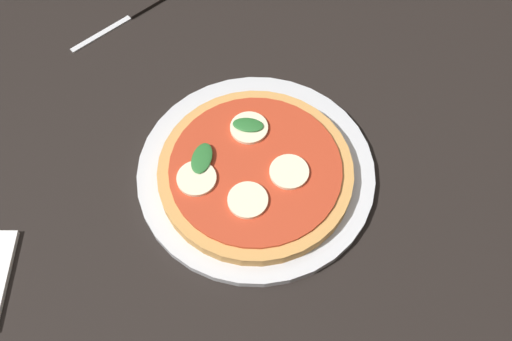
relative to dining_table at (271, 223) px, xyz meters
name	(u,v)px	position (x,y,z in m)	size (l,w,h in m)	color
ground_plane	(265,333)	(0.00, 0.00, -0.62)	(6.00, 6.00, 0.00)	#2D2B28
dining_table	(271,223)	(0.00, 0.00, 0.00)	(1.19, 1.14, 0.70)	black
serving_tray	(256,172)	(0.03, 0.02, 0.09)	(0.32, 0.32, 0.01)	silver
pizza	(255,171)	(0.03, 0.02, 0.11)	(0.26, 0.26, 0.03)	tan
knife	(132,15)	(0.34, 0.20, 0.09)	(0.12, 0.15, 0.01)	black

